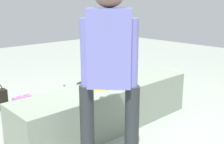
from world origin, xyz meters
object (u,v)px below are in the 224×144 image
water_bottle_near_gift (65,92)px  cake_box_white (83,98)px  handbag_brown_canvas (30,119)px  child_seated (115,65)px  cake_plate (99,86)px  gift_bag (23,106)px  adult_standing (109,61)px  party_cup_red (99,103)px

water_bottle_near_gift → cake_box_white: size_ratio=0.71×
cake_box_white → handbag_brown_canvas: handbag_brown_canvas is taller
child_seated → water_bottle_near_gift: child_seated is taller
cake_plate → gift_bag: cake_plate is taller
cake_plate → handbag_brown_canvas: bearing=137.3°
child_seated → cake_box_white: bearing=80.6°
adult_standing → gift_bag: bearing=89.2°
cake_plate → cake_box_white: size_ratio=0.79×
party_cup_red → child_seated: bearing=-111.0°
water_bottle_near_gift → cake_box_white: bearing=-77.5°
gift_bag → handbag_brown_canvas: 0.44m
water_bottle_near_gift → adult_standing: bearing=-112.7°
water_bottle_near_gift → cake_box_white: 0.34m
child_seated → water_bottle_near_gift: (0.05, 1.08, -0.59)m
child_seated → handbag_brown_canvas: child_seated is taller
cake_plate → handbag_brown_canvas: 0.82m
cake_plate → gift_bag: 1.07m
adult_standing → gift_bag: 1.75m
child_seated → party_cup_red: bearing=69.0°
cake_plate → water_bottle_near_gift: bearing=75.5°
child_seated → adult_standing: 0.95m
cake_box_white → water_bottle_near_gift: bearing=102.5°
child_seated → gift_bag: child_seated is taller
adult_standing → child_seated: bearing=43.5°
gift_bag → child_seated: bearing=-55.2°
cake_plate → child_seated: bearing=-2.0°
child_seated → cake_plate: (-0.23, 0.01, -0.19)m
child_seated → party_cup_red: (0.20, 0.51, -0.62)m
adult_standing → party_cup_red: size_ratio=13.14×
child_seated → cake_plate: child_seated is taller
water_bottle_near_gift → party_cup_red: bearing=-75.8°
cake_plate → gift_bag: (-0.42, 0.92, -0.37)m
cake_box_white → gift_bag: bearing=167.4°
cake_plate → cake_box_white: cake_plate is taller
cake_box_white → handbag_brown_canvas: 0.93m
party_cup_red → cake_box_white: 0.25m
adult_standing → handbag_brown_canvas: adult_standing is taller
water_bottle_near_gift → handbag_brown_canvas: handbag_brown_canvas is taller
cake_box_white → handbag_brown_canvas: size_ratio=0.78×
cake_plate → water_bottle_near_gift: cake_plate is taller
party_cup_red → handbag_brown_canvas: 0.97m
handbag_brown_canvas → gift_bag: bearing=73.8°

